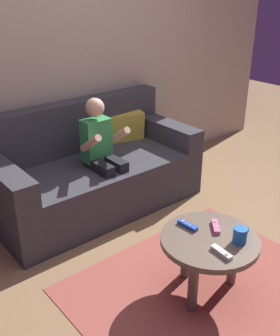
% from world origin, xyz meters
% --- Properties ---
extents(ground_plane, '(9.97, 9.97, 0.00)m').
position_xyz_m(ground_plane, '(0.00, 0.00, 0.00)').
color(ground_plane, olive).
extents(wall_back, '(4.99, 0.05, 2.50)m').
position_xyz_m(wall_back, '(0.00, 1.73, 1.25)').
color(wall_back, '#B2A38E').
rests_on(wall_back, ground).
extents(couch, '(1.73, 0.80, 0.86)m').
position_xyz_m(couch, '(-0.09, 1.34, 0.30)').
color(couch, '#38383D').
rests_on(couch, ground).
extents(person_seated_on_couch, '(0.32, 0.39, 0.96)m').
position_xyz_m(person_seated_on_couch, '(-0.11, 1.15, 0.55)').
color(person_seated_on_couch, black).
rests_on(person_seated_on_couch, ground).
extents(coffee_table, '(0.59, 0.59, 0.40)m').
position_xyz_m(coffee_table, '(-0.17, -0.02, 0.33)').
color(coffee_table, brown).
rests_on(coffee_table, ground).
extents(area_rug, '(1.57, 1.31, 0.01)m').
position_xyz_m(area_rug, '(-0.17, -0.03, 0.00)').
color(area_rug, '#9E4C42').
rests_on(area_rug, ground).
extents(game_remote_white_near_edge, '(0.05, 0.14, 0.03)m').
position_xyz_m(game_remote_white_near_edge, '(-0.24, -0.17, 0.41)').
color(game_remote_white_near_edge, white).
rests_on(game_remote_white_near_edge, coffee_table).
extents(game_remote_blue_center, '(0.04, 0.14, 0.03)m').
position_xyz_m(game_remote_blue_center, '(-0.19, 0.14, 0.41)').
color(game_remote_blue_center, blue).
rests_on(game_remote_blue_center, coffee_table).
extents(game_remote_pink_far_corner, '(0.12, 0.13, 0.03)m').
position_xyz_m(game_remote_pink_far_corner, '(-0.07, 0.02, 0.41)').
color(game_remote_pink_far_corner, pink).
rests_on(game_remote_pink_far_corner, coffee_table).
extents(coffee_mug, '(0.12, 0.08, 0.09)m').
position_xyz_m(coffee_mug, '(-0.07, -0.16, 0.45)').
color(coffee_mug, '#1959B2').
rests_on(coffee_mug, coffee_table).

